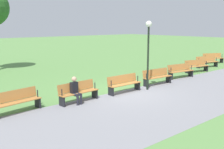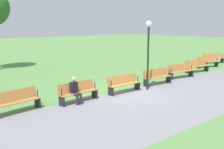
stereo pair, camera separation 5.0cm
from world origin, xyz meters
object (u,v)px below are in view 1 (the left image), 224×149
object	(u,v)px
bench_4	(157,76)
bench_6	(78,91)
bench_5	(124,83)
person_seated	(75,89)
lamp_post	(148,42)
bench_2	(196,66)
bench_3	(180,71)
bench_7	(16,101)
bench_0	(213,58)
bench_1	(207,61)

from	to	relation	value
bench_4	bench_6	size ratio (longest dim) A/B	1.00
bench_5	bench_6	xyz separation A→B (m)	(2.71, -0.10, 0.00)
person_seated	lamp_post	world-z (taller)	lamp_post
bench_2	bench_3	xyz separation A→B (m)	(2.66, 0.50, 0.00)
bench_4	bench_5	xyz separation A→B (m)	(2.71, 0.10, 0.00)
bench_5	bench_6	bearing A→B (deg)	-2.12
bench_2	bench_7	bearing A→B (deg)	14.87
bench_0	bench_6	size ratio (longest dim) A/B	1.00
person_seated	bench_2	bearing A→B (deg)	-179.27
bench_0	bench_2	size ratio (longest dim) A/B	0.99
bench_0	bench_2	xyz separation A→B (m)	(5.18, 1.58, 0.00)
bench_0	person_seated	world-z (taller)	person_seated
lamp_post	bench_4	bearing A→B (deg)	-160.07
bench_2	bench_3	world-z (taller)	same
bench_1	bench_5	world-z (taller)	same
bench_6	bench_1	bearing A→B (deg)	-177.90
bench_4	bench_7	xyz separation A→B (m)	(8.11, -0.30, 0.00)
bench_5	bench_3	bearing A→B (deg)	-175.77
bench_3	bench_0	bearing A→B (deg)	-156.68
bench_2	bench_5	world-z (taller)	same
bench_3	lamp_post	xyz separation A→B (m)	(4.05, 0.79, 2.07)
person_seated	bench_3	bearing A→B (deg)	178.92
bench_0	bench_4	xyz separation A→B (m)	(10.54, 2.37, 0.00)
bench_6	bench_7	distance (m)	2.71
bench_0	bench_5	bearing A→B (deg)	31.83
bench_4	bench_6	distance (m)	5.42
bench_2	lamp_post	world-z (taller)	lamp_post
bench_2	person_seated	size ratio (longest dim) A/B	1.68
bench_4	bench_5	bearing A→B (deg)	6.37
bench_7	bench_1	bearing A→B (deg)	175.73
bench_5	lamp_post	size ratio (longest dim) A/B	0.54
bench_2	bench_4	distance (m)	5.42
bench_1	bench_2	bearing A→B (deg)	31.82
bench_2	person_seated	world-z (taller)	person_seated
bench_1	bench_3	bearing A→B (deg)	29.70
bench_3	person_seated	xyz separation A→B (m)	(8.36, 0.46, 0.16)
bench_4	bench_7	size ratio (longest dim) A/B	0.99
bench_1	lamp_post	xyz separation A→B (m)	(9.33, 1.98, 2.07)
bench_7	bench_3	bearing A→B (deg)	171.50
bench_1	bench_5	distance (m)	10.80
bench_3	bench_5	world-z (taller)	same
bench_2	bench_6	world-z (taller)	same
bench_0	lamp_post	distance (m)	12.41
bench_1	bench_2	distance (m)	2.71
bench_2	bench_7	distance (m)	13.48
bench_2	bench_5	size ratio (longest dim) A/B	1.03
bench_2	bench_7	world-z (taller)	same
bench_6	bench_0	bearing A→B (deg)	-175.78
bench_2	bench_6	size ratio (longest dim) A/B	1.01
bench_6	person_seated	xyz separation A→B (m)	(0.24, 0.16, 0.16)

